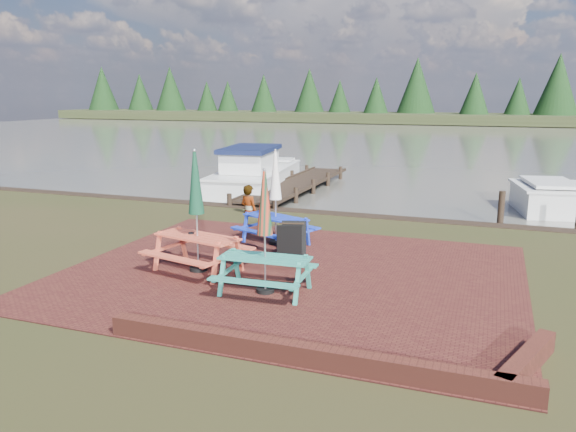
# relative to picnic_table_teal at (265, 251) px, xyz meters

# --- Properties ---
(ground) EXTENTS (120.00, 120.00, 0.00)m
(ground) POSITION_rel_picnic_table_teal_xyz_m (0.05, 0.19, -0.80)
(ground) COLOR black
(ground) RESTS_ON ground
(paving) EXTENTS (9.00, 7.50, 0.02)m
(paving) POSITION_rel_picnic_table_teal_xyz_m (0.05, 1.19, -0.79)
(paving) COLOR #3D1613
(paving) RESTS_ON ground
(brick_wall) EXTENTS (6.21, 1.79, 0.30)m
(brick_wall) POSITION_rel_picnic_table_teal_xyz_m (2.20, -2.23, -0.65)
(brick_wall) COLOR #4C1E16
(brick_wall) RESTS_ON ground
(water) EXTENTS (120.00, 60.00, 0.02)m
(water) POSITION_rel_picnic_table_teal_xyz_m (0.05, 37.19, -0.80)
(water) COLOR #4B4940
(water) RESTS_ON ground
(far_treeline) EXTENTS (120.00, 10.00, 8.10)m
(far_treeline) POSITION_rel_picnic_table_teal_xyz_m (0.05, 66.19, 2.48)
(far_treeline) COLOR black
(far_treeline) RESTS_ON ground
(picnic_table_teal) EXTENTS (1.70, 1.53, 2.28)m
(picnic_table_teal) POSITION_rel_picnic_table_teal_xyz_m (0.00, 0.00, 0.00)
(picnic_table_teal) COLOR #27806F
(picnic_table_teal) RESTS_ON ground
(picnic_table_red) EXTENTS (2.11, 1.96, 2.49)m
(picnic_table_red) POSITION_rel_picnic_table_teal_xyz_m (-1.79, 0.72, 0.08)
(picnic_table_red) COLOR #CA4D33
(picnic_table_red) RESTS_ON ground
(picnic_table_blue) EXTENTS (2.08, 1.99, 2.29)m
(picnic_table_blue) POSITION_rel_picnic_table_teal_xyz_m (-1.07, 3.24, 0.00)
(picnic_table_blue) COLOR #1731B2
(picnic_table_blue) RESTS_ON ground
(chalkboard) EXTENTS (0.57, 0.66, 0.86)m
(chalkboard) POSITION_rel_picnic_table_teal_xyz_m (-0.22, 2.02, -0.35)
(chalkboard) COLOR black
(chalkboard) RESTS_ON ground
(jetty) EXTENTS (1.76, 9.08, 1.00)m
(jetty) POSITION_rel_picnic_table_teal_xyz_m (-3.45, 11.47, -0.68)
(jetty) COLOR black
(jetty) RESTS_ON ground
(boat_jetty) EXTENTS (3.15, 6.93, 1.94)m
(boat_jetty) POSITION_rel_picnic_table_teal_xyz_m (-5.20, 11.47, -0.42)
(boat_jetty) COLOR silver
(boat_jetty) RESTS_ON ground
(person) EXTENTS (0.74, 0.62, 1.73)m
(person) POSITION_rel_picnic_table_teal_xyz_m (-3.16, 6.34, 0.07)
(person) COLOR gray
(person) RESTS_ON ground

